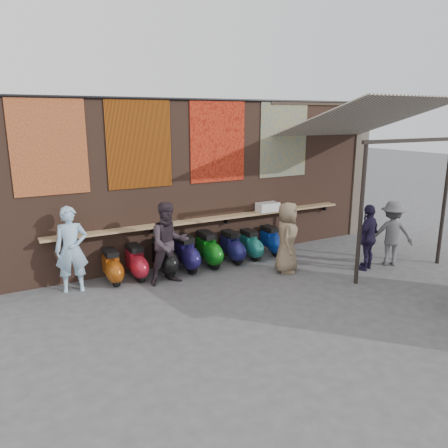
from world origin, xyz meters
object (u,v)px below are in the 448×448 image
object	(u,v)px
scooter_stool_2	(164,257)
scooter_stool_7	(271,241)
scooter_stool_1	(136,262)
scooter_stool_5	(232,247)
scooter_stool_6	(250,245)
shopper_tan	(287,238)
scooter_stool_0	(112,267)
shelf_box	(268,207)
diner_right	(169,243)
scooter_stool_3	(186,254)
shopper_navy	(368,237)
diner_left	(71,249)
scooter_stool_4	(208,250)
shopper_grey	(392,233)

from	to	relation	value
scooter_stool_2	scooter_stool_7	xyz separation A→B (m)	(3.07, 0.08, -0.05)
scooter_stool_1	scooter_stool_2	distance (m)	0.65
scooter_stool_5	scooter_stool_6	xyz separation A→B (m)	(0.55, -0.00, -0.02)
shopper_tan	scooter_stool_0	bearing A→B (deg)	110.35
shelf_box	scooter_stool_2	world-z (taller)	shelf_box
scooter_stool_6	diner_right	bearing A→B (deg)	-167.03
scooter_stool_5	scooter_stool_3	bearing A→B (deg)	-179.29
shelf_box	scooter_stool_3	size ratio (longest dim) A/B	0.69
diner_right	shopper_tan	size ratio (longest dim) A/B	1.09
diner_right	shopper_navy	bearing A→B (deg)	-15.56
scooter_stool_3	scooter_stool_7	distance (m)	2.49
diner_left	shopper_navy	size ratio (longest dim) A/B	1.14
scooter_stool_3	shopper_navy	world-z (taller)	shopper_navy
scooter_stool_4	diner_left	bearing A→B (deg)	-179.84
scooter_stool_0	scooter_stool_5	bearing A→B (deg)	-0.61
scooter_stool_1	diner_right	xyz separation A→B (m)	(0.56, -0.62, 0.53)
diner_left	scooter_stool_5	bearing A→B (deg)	10.19
scooter_stool_0	scooter_stool_3	size ratio (longest dim) A/B	0.89
shopper_navy	scooter_stool_5	bearing A→B (deg)	-58.02
scooter_stool_4	shopper_grey	xyz separation A→B (m)	(3.99, -2.08, 0.38)
scooter_stool_0	scooter_stool_4	bearing A→B (deg)	-0.60
scooter_stool_1	shopper_tan	size ratio (longest dim) A/B	0.48
diner_left	shopper_tan	world-z (taller)	diner_left
shelf_box	shopper_navy	xyz separation A→B (m)	(1.29, -2.34, -0.44)
scooter_stool_7	diner_right	size ratio (longest dim) A/B	0.43
scooter_stool_5	diner_left	bearing A→B (deg)	-179.98
scooter_stool_6	shopper_navy	bearing A→B (deg)	-45.27
shelf_box	scooter_stool_7	distance (m)	0.91
scooter_stool_1	diner_right	distance (m)	0.99
scooter_stool_1	diner_left	xyz separation A→B (m)	(-1.38, -0.05, 0.53)
diner_left	shopper_tan	bearing A→B (deg)	-4.88
scooter_stool_2	diner_left	xyz separation A→B (m)	(-2.02, 0.04, 0.48)
scooter_stool_4	scooter_stool_6	size ratio (longest dim) A/B	1.14
diner_left	shopper_navy	xyz separation A→B (m)	(6.42, -2.04, -0.11)
shelf_box	scooter_stool_4	bearing A→B (deg)	-171.44
diner_left	shopper_tan	xyz separation A→B (m)	(4.62, -1.24, -0.07)
scooter_stool_4	scooter_stool_3	bearing A→B (deg)	-177.77
scooter_stool_4	scooter_stool_7	bearing A→B (deg)	1.02
scooter_stool_0	diner_left	xyz separation A→B (m)	(-0.82, -0.03, 0.54)
scooter_stool_0	scooter_stool_4	distance (m)	2.37
scooter_stool_1	diner_right	world-z (taller)	diner_right
shopper_navy	scooter_stool_1	bearing A→B (deg)	-42.00
diner_left	shopper_grey	distance (m)	7.48
scooter_stool_2	scooter_stool_5	size ratio (longest dim) A/B	1.09
scooter_stool_0	scooter_stool_7	size ratio (longest dim) A/B	0.99
scooter_stool_4	scooter_stool_6	world-z (taller)	scooter_stool_4
diner_right	shopper_tan	xyz separation A→B (m)	(2.68, -0.67, -0.07)
scooter_stool_7	scooter_stool_3	bearing A→B (deg)	-178.69
scooter_stool_1	shopper_tan	distance (m)	3.52
scooter_stool_2	scooter_stool_3	xyz separation A→B (m)	(0.57, 0.02, -0.01)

